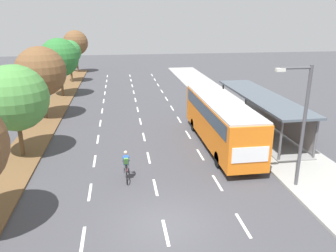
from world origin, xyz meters
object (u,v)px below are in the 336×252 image
cyclist (126,166)px  median_tree_farthest (76,43)px  streetlight (301,119)px  bus_shelter (263,109)px  median_tree_second (15,98)px  median_tree_third (41,72)px  median_tree_fourth (59,58)px  median_tree_fifth (69,52)px  bus (220,118)px

cyclist → median_tree_farthest: median_tree_farthest is taller
streetlight → bus_shelter: bearing=76.8°
median_tree_second → median_tree_third: (-0.19, 8.72, 0.29)m
median_tree_fourth → median_tree_second: bearing=-90.1°
bus_shelter → median_tree_third: size_ratio=2.02×
median_tree_fourth → bus_shelter: bearing=-40.2°
median_tree_fifth → bus_shelter: bearing=-53.1°
bus → median_tree_second: (-13.49, -0.01, 1.92)m
cyclist → median_tree_third: bearing=118.0°
bus_shelter → median_tree_farthest: median_tree_farthest is taller
streetlight → median_tree_third: bearing=136.1°
bus → cyclist: (-6.76, -4.29, -1.28)m
bus → streetlight: 7.15m
median_tree_third → streetlight: bearing=-43.9°
cyclist → median_tree_fourth: bearing=107.2°
cyclist → median_tree_fifth: bearing=102.5°
median_tree_third → median_tree_second: bearing=-88.7°
bus_shelter → median_tree_second: median_tree_second is taller
median_tree_second → median_tree_third: median_tree_third is taller
cyclist → median_tree_second: bearing=147.5°
cyclist → median_tree_farthest: 39.95m
median_tree_second → median_tree_fourth: (0.02, 17.43, 0.49)m
median_tree_farthest → bus: bearing=-68.6°
median_tree_fifth → median_tree_farthest: bearing=90.8°
median_tree_third → median_tree_fifth: (0.17, 17.43, -0.05)m
bus → bus_shelter: bearing=29.7°
bus → streetlight: (2.17, -6.56, 1.82)m
bus_shelter → median_tree_farthest: 37.16m
cyclist → streetlight: streetlight is taller
median_tree_second → median_tree_farthest: size_ratio=0.89×
median_tree_fourth → median_tree_fifth: bearing=90.3°
median_tree_third → streetlight: streetlight is taller
median_tree_third → cyclist: bearing=-62.0°
streetlight → median_tree_fifth: bearing=115.6°
median_tree_third → median_tree_farthest: 26.16m
bus_shelter → bus: (-4.28, -2.45, 0.20)m
median_tree_fourth → median_tree_fifth: median_tree_fourth is taller
bus → median_tree_fourth: (-13.47, 17.43, 2.41)m
bus_shelter → median_tree_fourth: (-17.75, 14.98, 2.61)m
bus → median_tree_third: bearing=147.5°
median_tree_fifth → median_tree_third: bearing=-90.6°
median_tree_second → streetlight: 16.98m
bus_shelter → median_tree_farthest: bearing=118.9°
cyclist → streetlight: (8.93, -2.27, 3.10)m
cyclist → median_tree_fifth: size_ratio=0.32×
median_tree_second → median_tree_fourth: bearing=89.9°
bus → median_tree_third: size_ratio=1.78×
median_tree_second → median_tree_fifth: bearing=90.1°
cyclist → median_tree_fifth: median_tree_fifth is taller
bus_shelter → cyclist: size_ratio=7.05×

